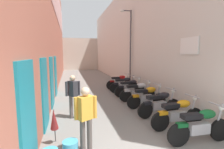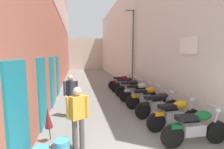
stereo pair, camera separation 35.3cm
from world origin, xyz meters
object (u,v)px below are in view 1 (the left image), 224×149
Objects in this scene: motorcycle_second at (178,113)px; motorcycle_fifth at (138,91)px; motorcycle_nearest at (201,125)px; motorcycle_eighth at (120,82)px; street_lamp at (129,44)px; motorcycle_third at (160,103)px; motorcycle_seventh at (124,84)px; pedestrian_mid_alley at (73,93)px; umbrella_leaning at (54,119)px; motorcycle_sixth at (130,87)px; motorcycle_fourth at (147,96)px; pedestrian_by_doorway at (86,115)px.

motorcycle_second is 1.00× the size of motorcycle_fifth.
motorcycle_eighth is at bearing 90.00° from motorcycle_nearest.
motorcycle_third is at bearing -97.81° from street_lamp.
motorcycle_seventh is (-0.00, 6.00, 0.00)m from motorcycle_nearest.
pedestrian_mid_alley reaches higher than umbrella_leaning.
motorcycle_sixth and motorcycle_seventh have the same top height.
motorcycle_sixth is at bearing 90.00° from motorcycle_third.
motorcycle_third is at bearing -11.59° from pedestrian_mid_alley.
motorcycle_second is 6.73m from street_lamp.
pedestrian_mid_alley is at bearing -125.64° from motorcycle_eighth.
motorcycle_nearest is 1.00× the size of motorcycle_fourth.
motorcycle_third and motorcycle_eighth have the same top height.
umbrella_leaning is (-3.63, -1.07, 0.18)m from motorcycle_third.
pedestrian_by_doorway is at bearing -84.14° from pedestrian_mid_alley.
motorcycle_eighth is (0.00, 1.91, 0.00)m from motorcycle_sixth.
motorcycle_nearest is at bearing -90.00° from motorcycle_fifth.
pedestrian_by_doorway is (-2.89, -3.64, 0.42)m from motorcycle_fifth.
umbrella_leaning is at bearing -139.41° from motorcycle_fifth.
motorcycle_fifth is at bearing 51.58° from pedestrian_by_doorway.
street_lamp is at bearing 49.72° from pedestrian_mid_alley.
motorcycle_seventh is 4.63m from pedestrian_mid_alley.
motorcycle_nearest is 1.96m from motorcycle_third.
street_lamp reaches higher than pedestrian_by_doorway.
pedestrian_by_doorway is at bearing -118.02° from street_lamp.
street_lamp is (0.71, 4.12, 2.48)m from motorcycle_fourth.
motorcycle_second and motorcycle_eighth have the same top height.
motorcycle_third is (-0.00, 1.96, 0.00)m from motorcycle_nearest.
motorcycle_fifth is at bearing 90.00° from motorcycle_third.
motorcycle_fifth is 4.79m from umbrella_leaning.
motorcycle_fourth is at bearing 90.00° from motorcycle_third.
motorcycle_nearest and motorcycle_seventh have the same top height.
motorcycle_third is 2.04m from motorcycle_fifth.
pedestrian_mid_alley is 1.63× the size of umbrella_leaning.
pedestrian_by_doorway is (-2.89, -1.60, 0.42)m from motorcycle_third.
motorcycle_eighth is (-0.00, 6.95, 0.00)m from motorcycle_nearest.
motorcycle_seventh is (-0.00, 5.10, 0.00)m from motorcycle_second.
pedestrian_by_doorway reaches higher than motorcycle_fourth.
motorcycle_seventh is at bearing 90.00° from motorcycle_third.
umbrella_leaning is at bearing 166.33° from motorcycle_nearest.
motorcycle_fifth reaches higher than umbrella_leaning.
motorcycle_eighth is 2.59m from street_lamp.
motorcycle_nearest is 0.90m from motorcycle_second.
motorcycle_second is 1.00× the size of motorcycle_eighth.
pedestrian_by_doorway is (-2.89, -2.63, 0.42)m from motorcycle_fourth.
pedestrian_mid_alley reaches higher than motorcycle_third.
motorcycle_fourth is 1.00× the size of motorcycle_fifth.
motorcycle_fifth is (0.00, 4.00, 0.00)m from motorcycle_nearest.
street_lamp reaches higher than motorcycle_third.
motorcycle_sixth is (-0.00, 3.08, 0.00)m from motorcycle_third.
motorcycle_eighth is 1.18× the size of pedestrian_by_doorway.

